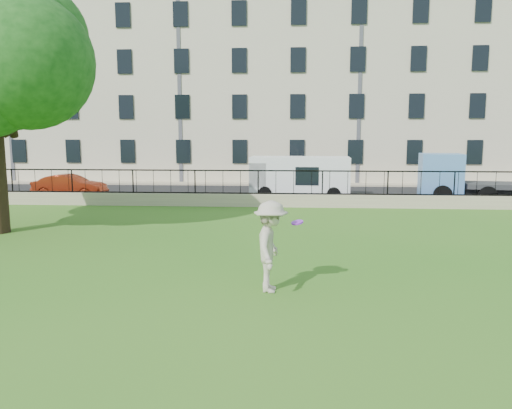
# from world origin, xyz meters

# --- Properties ---
(ground) EXTENTS (120.00, 120.00, 0.00)m
(ground) POSITION_xyz_m (0.00, 0.00, 0.00)
(ground) COLOR #2E6D1A
(ground) RESTS_ON ground
(retaining_wall) EXTENTS (50.00, 0.40, 0.60)m
(retaining_wall) POSITION_xyz_m (0.00, 12.00, 0.30)
(retaining_wall) COLOR tan
(retaining_wall) RESTS_ON ground
(iron_railing) EXTENTS (50.00, 0.05, 1.13)m
(iron_railing) POSITION_xyz_m (0.00, 12.00, 1.15)
(iron_railing) COLOR black
(iron_railing) RESTS_ON retaining_wall
(street) EXTENTS (60.00, 9.00, 0.01)m
(street) POSITION_xyz_m (0.00, 16.70, 0.01)
(street) COLOR black
(street) RESTS_ON ground
(sidewalk) EXTENTS (60.00, 1.40, 0.12)m
(sidewalk) POSITION_xyz_m (0.00, 21.90, 0.06)
(sidewalk) COLOR tan
(sidewalk) RESTS_ON ground
(building_row) EXTENTS (56.40, 10.40, 13.80)m
(building_row) POSITION_xyz_m (0.00, 27.57, 6.92)
(building_row) COLOR beige
(building_row) RESTS_ON ground
(man) EXTENTS (0.83, 1.34, 2.00)m
(man) POSITION_xyz_m (1.10, -0.67, 1.00)
(man) COLOR beige
(man) RESTS_ON ground
(frisbee) EXTENTS (0.32, 0.33, 0.12)m
(frisbee) POSITION_xyz_m (1.67, -0.41, 1.49)
(frisbee) COLOR #9326DC
(red_sedan) EXTENTS (3.83, 1.44, 1.25)m
(red_sedan) POSITION_xyz_m (-10.21, 14.40, 0.63)
(red_sedan) COLOR maroon
(red_sedan) RESTS_ON street
(white_van) EXTENTS (5.29, 2.23, 2.19)m
(white_van) POSITION_xyz_m (2.00, 15.40, 1.10)
(white_van) COLOR white
(white_van) RESTS_ON street
(blue_truck) EXTENTS (5.97, 2.80, 2.41)m
(blue_truck) POSITION_xyz_m (10.99, 14.40, 1.20)
(blue_truck) COLOR #5A8DD4
(blue_truck) RESTS_ON street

